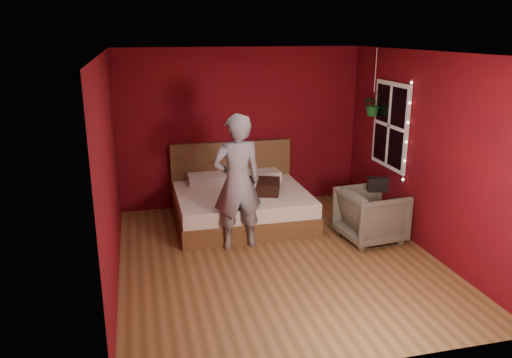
% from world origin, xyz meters
% --- Properties ---
extents(floor, '(4.50, 4.50, 0.00)m').
position_xyz_m(floor, '(0.00, 0.00, 0.00)').
color(floor, brown).
rests_on(floor, ground).
extents(room_walls, '(4.04, 4.54, 2.62)m').
position_xyz_m(room_walls, '(0.00, 0.00, 1.68)').
color(room_walls, '#680A0D').
rests_on(room_walls, ground).
extents(window, '(0.05, 0.97, 1.27)m').
position_xyz_m(window, '(1.97, 0.90, 1.50)').
color(window, white).
rests_on(window, room_walls).
extents(fairy_lights, '(0.04, 0.04, 1.45)m').
position_xyz_m(fairy_lights, '(1.94, 0.38, 1.50)').
color(fairy_lights, silver).
rests_on(fairy_lights, room_walls).
extents(bed, '(2.00, 1.70, 1.10)m').
position_xyz_m(bed, '(-0.18, 1.45, 0.29)').
color(bed, brown).
rests_on(bed, ground).
extents(person, '(0.70, 0.50, 1.83)m').
position_xyz_m(person, '(-0.43, 0.50, 0.92)').
color(person, gray).
rests_on(person, ground).
extents(armchair, '(0.89, 0.87, 0.74)m').
position_xyz_m(armchair, '(1.43, 0.27, 0.37)').
color(armchair, '#5C5A49').
rests_on(armchair, ground).
extents(handbag, '(0.29, 0.20, 0.19)m').
position_xyz_m(handbag, '(1.47, 0.21, 0.83)').
color(handbag, black).
rests_on(handbag, armchair).
extents(throw_pillow, '(0.65, 0.65, 0.18)m').
position_xyz_m(throw_pillow, '(0.11, 1.25, 0.59)').
color(throw_pillow, black).
rests_on(throw_pillow, bed).
extents(hanging_plant, '(0.33, 0.29, 1.02)m').
position_xyz_m(hanging_plant, '(1.88, 1.31, 1.76)').
color(hanging_plant, silver).
rests_on(hanging_plant, room_walls).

